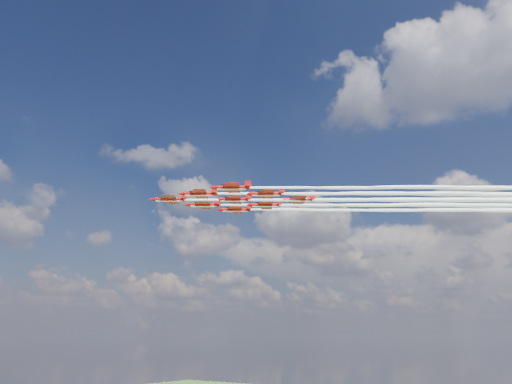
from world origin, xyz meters
TOP-DOWN VIEW (x-y plane):
  - jet_lead at (35.87, 34.45)m, footprint 122.01×90.29m
  - jet_row2_port at (47.68, 35.13)m, footprint 122.01×90.29m
  - jet_row2_starb at (40.09, 45.51)m, footprint 122.01×90.29m
  - jet_row3_port at (59.50, 35.81)m, footprint 122.01×90.29m
  - jet_row3_centre at (51.91, 46.19)m, footprint 122.01×90.29m
  - jet_row3_starb at (44.32, 56.56)m, footprint 122.01×90.29m
  - jet_row4_port at (63.72, 46.87)m, footprint 122.01×90.29m
  - jet_row4_starb at (56.13, 57.24)m, footprint 122.01×90.29m

SIDE VIEW (x-z plane):
  - jet_lead at x=35.87m, z-range 82.36..85.34m
  - jet_row2_port at x=47.68m, z-range 82.36..85.34m
  - jet_row2_starb at x=40.09m, z-range 82.36..85.34m
  - jet_row3_port at x=59.50m, z-range 82.36..85.34m
  - jet_row3_centre at x=51.91m, z-range 82.36..85.34m
  - jet_row3_starb at x=44.32m, z-range 82.36..85.34m
  - jet_row4_port at x=63.72m, z-range 82.36..85.34m
  - jet_row4_starb at x=56.13m, z-range 82.36..85.34m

